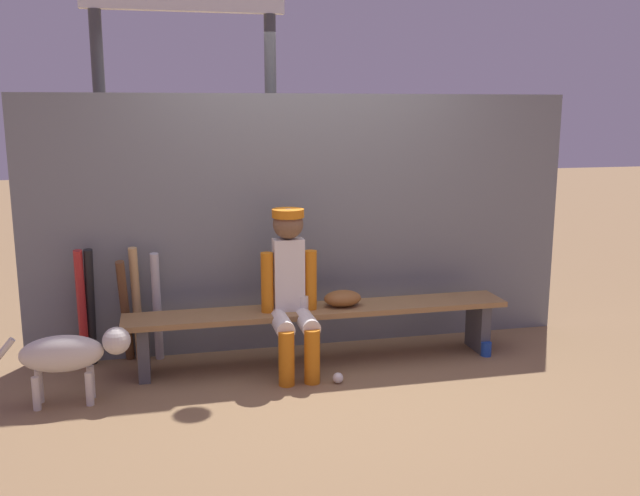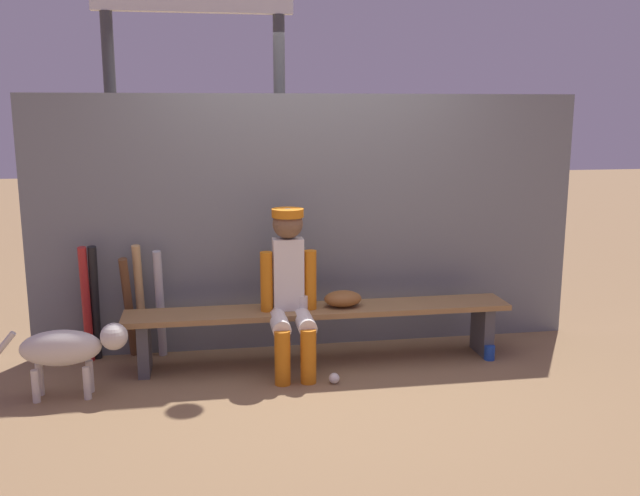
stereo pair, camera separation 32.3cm
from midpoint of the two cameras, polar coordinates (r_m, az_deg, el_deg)
ground_plane at (r=5.32m, az=1.76°, el=-9.30°), size 30.00×30.00×0.00m
chainlink_fence at (r=5.47m, az=0.96°, el=2.04°), size 4.29×0.03×1.98m
dugout_bench at (r=5.21m, az=1.78°, el=-5.78°), size 2.86×0.36×0.43m
player_seated at (r=5.00m, az=-0.61°, el=-3.10°), size 0.41×0.55×1.17m
baseball_glove at (r=5.21m, az=3.66°, el=-4.16°), size 0.28×0.20×0.12m
bat_aluminum_silver at (r=5.40m, az=-11.25°, el=-4.52°), size 0.08×0.16×0.84m
bat_wood_tan at (r=5.41m, az=-12.80°, el=-4.30°), size 0.09×0.16×0.89m
bat_wood_dark at (r=5.41m, az=-13.68°, el=-4.77°), size 0.10×0.26×0.81m
bat_aluminum_black at (r=5.42m, az=-16.25°, el=-4.40°), size 0.10×0.21×0.90m
bat_aluminum_red at (r=5.40m, az=-16.89°, el=-4.50°), size 0.08×0.17×0.90m
baseball at (r=4.93m, az=3.08°, el=-10.58°), size 0.07×0.07×0.07m
cup_on_ground at (r=5.54m, az=15.30°, el=-8.25°), size 0.08×0.08×0.11m
cup_on_bench at (r=5.11m, az=0.39°, el=-4.49°), size 0.08×0.08×0.11m
scoreboard at (r=6.12m, az=-8.16°, el=18.48°), size 1.91×0.27×3.83m
dog at (r=4.84m, az=-17.92°, el=-7.79°), size 0.84×0.20×0.49m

